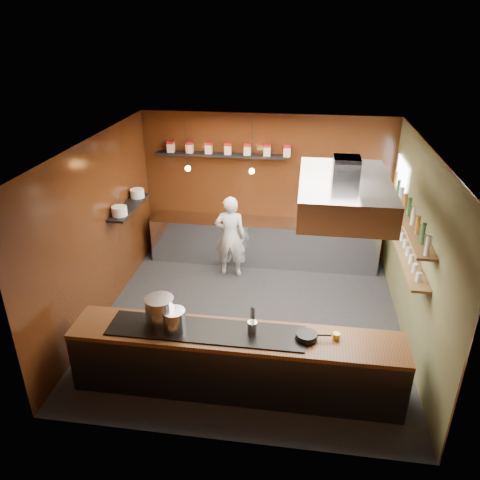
% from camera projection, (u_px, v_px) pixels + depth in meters
% --- Properties ---
extents(floor, '(5.00, 5.00, 0.00)m').
position_uv_depth(floor, '(250.00, 321.00, 7.91)').
color(floor, '#232326').
rests_on(floor, ground).
extents(back_wall, '(5.00, 0.00, 5.00)m').
position_uv_depth(back_wall, '(266.00, 188.00, 9.50)').
color(back_wall, '#37160A').
rests_on(back_wall, ground).
extents(left_wall, '(0.00, 5.00, 5.00)m').
position_uv_depth(left_wall, '(98.00, 232.00, 7.59)').
color(left_wall, '#37160A').
rests_on(left_wall, ground).
extents(right_wall, '(0.00, 5.00, 5.00)m').
position_uv_depth(right_wall, '(418.00, 251.00, 6.95)').
color(right_wall, brown).
rests_on(right_wall, ground).
extents(ceiling, '(5.00, 5.00, 0.00)m').
position_uv_depth(ceiling, '(252.00, 146.00, 6.62)').
color(ceiling, silver).
rests_on(ceiling, back_wall).
extents(window_pane, '(0.00, 1.00, 1.00)m').
position_uv_depth(window_pane, '(400.00, 188.00, 8.30)').
color(window_pane, white).
rests_on(window_pane, right_wall).
extents(prep_counter, '(4.60, 0.65, 0.90)m').
position_uv_depth(prep_counter, '(263.00, 242.00, 9.66)').
color(prep_counter, silver).
rests_on(prep_counter, floor).
extents(pass_counter, '(4.40, 0.72, 0.94)m').
position_uv_depth(pass_counter, '(236.00, 361.00, 6.29)').
color(pass_counter, '#38383D').
rests_on(pass_counter, floor).
extents(tin_shelf, '(2.60, 0.26, 0.04)m').
position_uv_depth(tin_shelf, '(221.00, 155.00, 9.19)').
color(tin_shelf, black).
rests_on(tin_shelf, back_wall).
extents(plate_shelf, '(0.30, 1.40, 0.04)m').
position_uv_depth(plate_shelf, '(129.00, 207.00, 8.44)').
color(plate_shelf, black).
rests_on(plate_shelf, left_wall).
extents(bottle_shelf_upper, '(0.26, 2.80, 0.04)m').
position_uv_depth(bottle_shelf_upper, '(407.00, 217.00, 7.05)').
color(bottle_shelf_upper, brown).
rests_on(bottle_shelf_upper, right_wall).
extents(bottle_shelf_lower, '(0.26, 2.80, 0.04)m').
position_uv_depth(bottle_shelf_lower, '(403.00, 245.00, 7.26)').
color(bottle_shelf_lower, brown).
rests_on(bottle_shelf_lower, right_wall).
extents(extractor_hood, '(1.20, 2.00, 0.72)m').
position_uv_depth(extractor_hood, '(344.00, 193.00, 6.31)').
color(extractor_hood, '#38383D').
rests_on(extractor_hood, ceiling).
extents(pendant_left, '(0.10, 0.10, 0.95)m').
position_uv_depth(pendant_left, '(188.00, 166.00, 8.68)').
color(pendant_left, black).
rests_on(pendant_left, ceiling).
extents(pendant_right, '(0.10, 0.10, 0.95)m').
position_uv_depth(pendant_right, '(252.00, 168.00, 8.53)').
color(pendant_right, black).
rests_on(pendant_right, ceiling).
extents(storage_tins, '(2.43, 0.13, 0.22)m').
position_uv_depth(storage_tins, '(228.00, 149.00, 9.11)').
color(storage_tins, beige).
rests_on(storage_tins, tin_shelf).
extents(plate_stacks, '(0.26, 1.16, 0.16)m').
position_uv_depth(plate_stacks, '(129.00, 202.00, 8.40)').
color(plate_stacks, white).
rests_on(plate_stacks, plate_shelf).
extents(bottles, '(0.06, 2.66, 0.24)m').
position_uv_depth(bottles, '(409.00, 208.00, 6.99)').
color(bottles, silver).
rests_on(bottles, bottle_shelf_upper).
extents(wine_glasses, '(0.07, 2.37, 0.13)m').
position_uv_depth(wine_glasses, '(404.00, 240.00, 7.22)').
color(wine_glasses, silver).
rests_on(wine_glasses, bottle_shelf_lower).
extents(stockpot_large, '(0.49, 0.49, 0.38)m').
position_uv_depth(stockpot_large, '(160.00, 310.00, 6.21)').
color(stockpot_large, silver).
rests_on(stockpot_large, pass_counter).
extents(stockpot_small, '(0.30, 0.30, 0.28)m').
position_uv_depth(stockpot_small, '(174.00, 320.00, 6.09)').
color(stockpot_small, silver).
rests_on(stockpot_small, pass_counter).
extents(utensil_crock, '(0.15, 0.15, 0.16)m').
position_uv_depth(utensil_crock, '(252.00, 327.00, 6.05)').
color(utensil_crock, silver).
rests_on(utensil_crock, pass_counter).
extents(frying_pan, '(0.46, 0.29, 0.07)m').
position_uv_depth(frying_pan, '(307.00, 336.00, 5.96)').
color(frying_pan, black).
rests_on(frying_pan, pass_counter).
extents(butter_jar, '(0.10, 0.10, 0.09)m').
position_uv_depth(butter_jar, '(336.00, 336.00, 5.97)').
color(butter_jar, yellow).
rests_on(butter_jar, pass_counter).
extents(espresso_machine, '(0.44, 0.43, 0.35)m').
position_uv_depth(espresso_machine, '(359.00, 219.00, 9.15)').
color(espresso_machine, black).
rests_on(espresso_machine, prep_counter).
extents(chef, '(0.61, 0.41, 1.64)m').
position_uv_depth(chef, '(230.00, 237.00, 9.02)').
color(chef, white).
rests_on(chef, floor).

